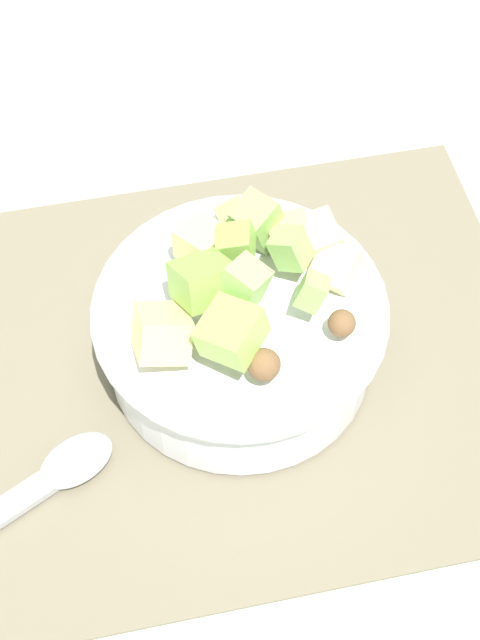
# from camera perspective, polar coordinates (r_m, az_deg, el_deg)

# --- Properties ---
(ground_plane) EXTENTS (2.40, 2.40, 0.00)m
(ground_plane) POSITION_cam_1_polar(r_m,az_deg,el_deg) (0.74, 0.83, -2.35)
(ground_plane) COLOR silver
(placemat) EXTENTS (0.43, 0.37, 0.01)m
(placemat) POSITION_cam_1_polar(r_m,az_deg,el_deg) (0.74, 0.83, -2.23)
(placemat) COLOR #756B56
(placemat) RESTS_ON ground_plane
(salad_bowl) EXTENTS (0.21, 0.21, 0.13)m
(salad_bowl) POSITION_cam_1_polar(r_m,az_deg,el_deg) (0.70, 0.04, -0.31)
(salad_bowl) COLOR white
(salad_bowl) RESTS_ON placemat
(serving_spoon) EXTENTS (0.21, 0.12, 0.01)m
(serving_spoon) POSITION_cam_1_polar(r_m,az_deg,el_deg) (0.69, -13.01, -10.32)
(serving_spoon) COLOR #B7B7BC
(serving_spoon) RESTS_ON placemat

